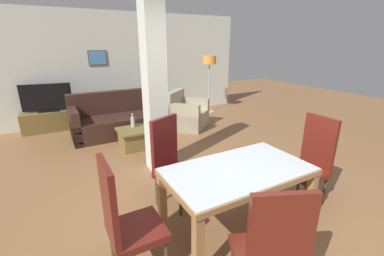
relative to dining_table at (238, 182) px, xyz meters
The scene contains 15 objects.
ground_plane 0.58m from the dining_table, ahead, with size 18.00×18.00×0.00m, color brown.
back_wall 5.08m from the dining_table, 90.02° to the left, with size 7.20×0.09×2.70m.
divider_pillar 1.95m from the dining_table, 96.22° to the left, with size 0.30×0.31×2.70m.
dining_table is the anchor object (origin of this frame).
dining_chair_far_left 0.91m from the dining_table, 114.70° to the left, with size 0.61×0.61×1.12m.
dining_chair_head_right 1.17m from the dining_table, ahead, with size 0.46×0.46×1.12m.
dining_chair_head_left 1.19m from the dining_table, behind, with size 0.46×0.46×1.12m.
dining_chair_near_left 0.93m from the dining_table, 114.13° to the right, with size 0.61×0.61×1.12m.
sofa 3.81m from the dining_table, 95.48° to the left, with size 1.90×0.92×0.92m.
armchair 3.65m from the dining_table, 70.84° to the left, with size 1.21×1.21×0.86m.
coffee_table 2.81m from the dining_table, 94.61° to the left, with size 0.71×0.60×0.38m.
bottle 2.95m from the dining_table, 94.67° to the left, with size 0.08×0.08×0.27m.
tv_stand 5.03m from the dining_table, 109.28° to the left, with size 1.21×0.40×0.46m.
tv_screen 5.03m from the dining_table, 109.28° to the left, with size 1.04×0.26×0.63m.
floor_lamp 5.07m from the dining_table, 60.67° to the left, with size 0.37×0.37×1.61m.
Camera 1 is at (-1.57, -1.83, 1.98)m, focal length 24.00 mm.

